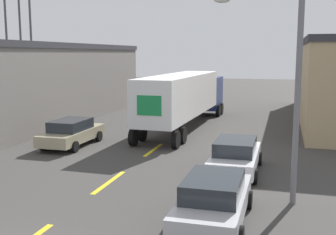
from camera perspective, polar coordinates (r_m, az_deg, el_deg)
road_centerline at (r=17.24m, az=-7.98°, el=-8.66°), size 0.20×14.97×0.01m
warehouse_left at (r=35.28m, az=-18.12°, el=4.69°), size 10.22×21.74×5.85m
semi_truck at (r=29.36m, az=2.51°, el=3.08°), size 3.23×15.62×3.73m
parked_car_right_near at (r=13.02m, az=6.23°, el=-10.90°), size 2.07×4.78×1.48m
parked_car_right_mid at (r=18.46m, az=9.12°, el=-5.08°), size 2.07×4.78×1.48m
parked_car_left_far at (r=24.10m, az=-12.90°, el=-1.96°), size 2.07×4.78×1.48m
street_lamp at (r=14.57m, az=15.66°, el=4.93°), size 2.96×0.32×7.16m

